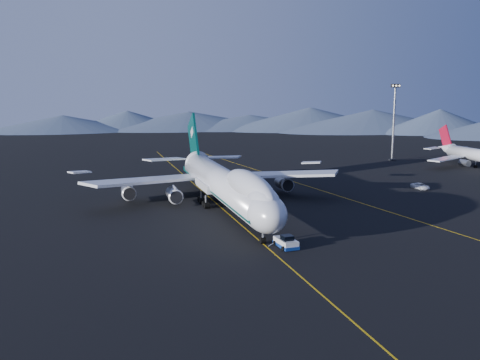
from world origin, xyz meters
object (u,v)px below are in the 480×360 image
object	(u,v)px
floodlight_mast	(394,122)
boeing_747	(223,183)
pushback_tug	(286,243)
service_van	(420,186)

from	to	relation	value
floodlight_mast	boeing_747	bearing A→B (deg)	-142.52
pushback_tug	service_van	size ratio (longest dim) A/B	0.95
pushback_tug	service_van	world-z (taller)	pushback_tug
service_van	floodlight_mast	size ratio (longest dim) A/B	0.20
service_van	boeing_747	bearing A→B (deg)	-175.11
pushback_tug	service_van	bearing A→B (deg)	31.60
pushback_tug	floodlight_mast	world-z (taller)	floodlight_mast
boeing_747	service_van	distance (m)	55.80
service_van	floodlight_mast	bearing A→B (deg)	61.09
pushback_tug	floodlight_mast	distance (m)	117.78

